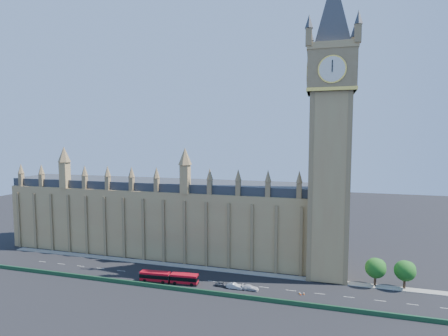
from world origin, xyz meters
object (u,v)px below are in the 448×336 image
(car_grey, at_px, (222,284))
(car_white, at_px, (250,288))
(car_silver, at_px, (234,286))
(red_bus, at_px, (169,278))

(car_grey, bearing_deg, car_white, -87.91)
(car_grey, relative_size, car_silver, 0.92)
(car_silver, relative_size, car_white, 0.93)
(red_bus, bearing_deg, car_grey, 1.91)
(car_white, bearing_deg, car_silver, 92.93)
(red_bus, xyz_separation_m, car_white, (25.08, 1.57, -0.91))
(red_bus, relative_size, car_silver, 3.98)
(car_white, bearing_deg, red_bus, 93.61)
(red_bus, distance_m, car_grey, 16.71)
(red_bus, xyz_separation_m, car_grey, (16.59, 1.81, -0.91))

